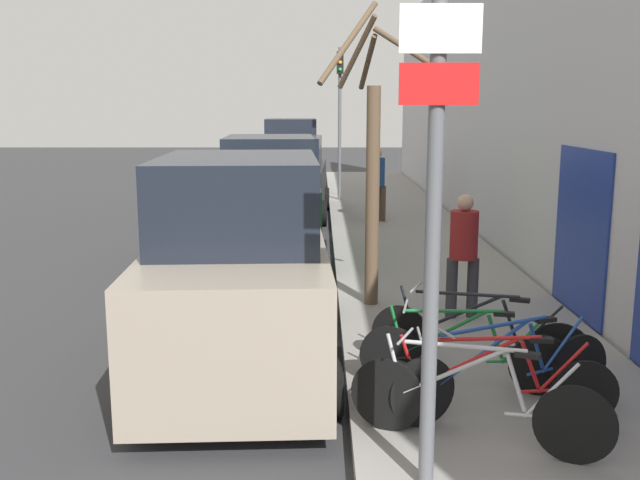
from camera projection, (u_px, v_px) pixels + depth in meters
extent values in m
plane|color=#333335|center=(281.00, 279.00, 12.33)|extent=(80.00, 80.00, 0.00)
cube|color=gray|center=(412.00, 244.00, 15.05)|extent=(3.20, 32.00, 0.15)
cube|color=#BCBCC1|center=(501.00, 91.00, 14.46)|extent=(0.20, 32.00, 6.50)
cube|color=navy|center=(584.00, 233.00, 9.56)|extent=(0.03, 1.87, 2.25)
cylinder|color=#595B60|center=(436.00, 249.00, 5.03)|extent=(0.11, 0.11, 3.61)
cube|color=white|center=(444.00, 28.00, 4.69)|extent=(0.55, 0.02, 0.32)
cube|color=red|center=(442.00, 84.00, 4.75)|extent=(0.54, 0.02, 0.28)
cylinder|color=black|center=(390.00, 395.00, 6.20)|extent=(0.61, 0.28, 0.65)
cylinder|color=black|center=(578.00, 425.00, 5.61)|extent=(0.61, 0.28, 0.65)
cylinder|color=#B7B7BC|center=(457.00, 371.00, 5.92)|extent=(0.82, 0.37, 0.54)
cylinder|color=#B7B7BC|center=(467.00, 347.00, 5.85)|extent=(0.94, 0.42, 0.08)
cylinder|color=#B7B7BC|center=(519.00, 383.00, 5.73)|extent=(0.19, 0.11, 0.47)
cylinder|color=#B7B7BC|center=(542.00, 417.00, 5.71)|extent=(0.51, 0.24, 0.08)
cylinder|color=#B7B7BC|center=(554.00, 391.00, 5.63)|extent=(0.39, 0.18, 0.52)
cylinder|color=#B7B7BC|center=(399.00, 366.00, 6.12)|extent=(0.18, 0.10, 0.56)
cube|color=black|center=(531.00, 355.00, 5.66)|extent=(0.22, 0.15, 0.04)
cylinder|color=#99999E|center=(408.00, 336.00, 6.04)|extent=(0.19, 0.42, 0.02)
cylinder|color=black|center=(403.00, 390.00, 6.38)|extent=(0.60, 0.06, 0.60)
cylinder|color=black|center=(588.00, 394.00, 6.29)|extent=(0.60, 0.06, 0.60)
cylinder|color=red|center=(473.00, 362.00, 6.29)|extent=(0.91, 0.08, 0.50)
cylinder|color=red|center=(483.00, 339.00, 6.25)|extent=(1.06, 0.09, 0.08)
cylinder|color=red|center=(533.00, 365.00, 6.27)|extent=(0.20, 0.05, 0.43)
cylinder|color=red|center=(555.00, 390.00, 6.30)|extent=(0.57, 0.06, 0.07)
cylinder|color=red|center=(566.00, 368.00, 6.26)|extent=(0.43, 0.05, 0.48)
cylinder|color=red|center=(413.00, 363.00, 6.32)|extent=(0.19, 0.04, 0.52)
cube|color=black|center=(544.00, 340.00, 6.22)|extent=(0.20, 0.09, 0.04)
cylinder|color=#99999E|center=(423.00, 335.00, 6.27)|extent=(0.05, 0.44, 0.02)
cylinder|color=black|center=(425.00, 392.00, 6.27)|extent=(0.61, 0.26, 0.64)
cylinder|color=black|center=(582.00, 367.00, 6.87)|extent=(0.61, 0.26, 0.64)
cylinder|color=#1E4799|center=(489.00, 351.00, 6.44)|extent=(0.91, 0.38, 0.53)
cylinder|color=#1E4799|center=(498.00, 326.00, 6.43)|extent=(1.06, 0.44, 0.08)
cylinder|color=#1E4799|center=(540.00, 346.00, 6.64)|extent=(0.20, 0.11, 0.46)
cylinder|color=#1E4799|center=(557.00, 369.00, 6.76)|extent=(0.57, 0.25, 0.08)
cylinder|color=#1E4799|center=(566.00, 345.00, 6.75)|extent=(0.43, 0.19, 0.52)
cylinder|color=#1E4799|center=(435.00, 361.00, 6.25)|extent=(0.20, 0.10, 0.56)
cube|color=black|center=(549.00, 320.00, 6.63)|extent=(0.22, 0.15, 0.04)
cylinder|color=#99999E|center=(444.00, 331.00, 6.23)|extent=(0.18, 0.42, 0.02)
cylinder|color=black|center=(393.00, 355.00, 7.23)|extent=(0.61, 0.15, 0.62)
cylinder|color=black|center=(544.00, 366.00, 6.94)|extent=(0.61, 0.15, 0.62)
cylinder|color=#197233|center=(449.00, 332.00, 7.07)|extent=(0.82, 0.19, 0.51)
cylinder|color=#197233|center=(457.00, 311.00, 7.01)|extent=(0.95, 0.22, 0.08)
cylinder|color=#197233|center=(498.00, 337.00, 6.98)|extent=(0.18, 0.07, 0.44)
cylinder|color=#197233|center=(516.00, 361.00, 6.99)|extent=(0.51, 0.13, 0.08)
cylinder|color=#197233|center=(525.00, 341.00, 6.93)|extent=(0.39, 0.10, 0.50)
cylinder|color=#197233|center=(401.00, 331.00, 7.16)|extent=(0.18, 0.07, 0.53)
cube|color=black|center=(507.00, 314.00, 6.92)|extent=(0.21, 0.12, 0.04)
cylinder|color=#99999E|center=(408.00, 306.00, 7.10)|extent=(0.11, 0.44, 0.02)
cylinder|color=black|center=(403.00, 334.00, 7.84)|extent=(0.62, 0.28, 0.65)
cylinder|color=black|center=(563.00, 354.00, 7.20)|extent=(0.62, 0.28, 0.65)
cylinder|color=black|center=(461.00, 314.00, 7.54)|extent=(0.88, 0.39, 0.54)
cylinder|color=black|center=(470.00, 294.00, 7.47)|extent=(1.02, 0.45, 0.08)
cylinder|color=black|center=(513.00, 323.00, 7.34)|extent=(0.20, 0.11, 0.47)
cylinder|color=black|center=(533.00, 348.00, 7.31)|extent=(0.55, 0.25, 0.08)
cylinder|color=black|center=(543.00, 328.00, 7.24)|extent=(0.42, 0.19, 0.52)
cylinder|color=black|center=(411.00, 311.00, 7.76)|extent=(0.20, 0.11, 0.56)
cube|color=black|center=(523.00, 300.00, 7.27)|extent=(0.22, 0.15, 0.04)
cylinder|color=#99999E|center=(419.00, 287.00, 7.67)|extent=(0.19, 0.42, 0.02)
cube|color=gray|center=(245.00, 293.00, 8.15)|extent=(2.07, 4.79, 1.31)
cube|color=black|center=(242.00, 199.00, 7.76)|extent=(1.78, 2.52, 0.92)
cylinder|color=black|center=(183.00, 302.00, 9.64)|extent=(0.25, 0.68, 0.67)
cylinder|color=black|center=(320.00, 301.00, 9.72)|extent=(0.25, 0.68, 0.67)
cylinder|color=black|center=(138.00, 385.00, 6.77)|extent=(0.25, 0.68, 0.67)
cylinder|color=black|center=(333.00, 382.00, 6.85)|extent=(0.25, 0.68, 0.67)
cube|color=#144728|center=(274.00, 215.00, 13.86)|extent=(1.99, 4.58, 1.40)
cube|color=black|center=(273.00, 158.00, 13.48)|extent=(1.72, 2.41, 0.82)
cylinder|color=black|center=(234.00, 231.00, 15.30)|extent=(0.24, 0.63, 0.63)
cylinder|color=black|center=(318.00, 230.00, 15.37)|extent=(0.24, 0.63, 0.63)
cylinder|color=black|center=(220.00, 258.00, 12.56)|extent=(0.24, 0.63, 0.63)
cylinder|color=black|center=(323.00, 257.00, 12.62)|extent=(0.24, 0.63, 0.63)
cube|color=black|center=(295.00, 188.00, 19.06)|extent=(1.88, 4.62, 1.22)
cube|color=black|center=(294.00, 151.00, 18.70)|extent=(1.64, 2.42, 0.76)
cylinder|color=black|center=(268.00, 198.00, 20.57)|extent=(0.24, 0.65, 0.64)
cylinder|color=black|center=(328.00, 199.00, 20.51)|extent=(0.24, 0.65, 0.64)
cylinder|color=black|center=(256.00, 213.00, 17.79)|extent=(0.24, 0.65, 0.64)
cylinder|color=black|center=(325.00, 213.00, 17.73)|extent=(0.24, 0.65, 0.64)
cube|color=silver|center=(294.00, 168.00, 24.49)|extent=(1.97, 4.50, 1.34)
cube|color=black|center=(294.00, 134.00, 24.10)|extent=(1.73, 2.36, 1.02)
cylinder|color=black|center=(270.00, 180.00, 25.93)|extent=(0.23, 0.64, 0.63)
cylinder|color=black|center=(321.00, 179.00, 25.97)|extent=(0.23, 0.64, 0.63)
cylinder|color=black|center=(265.00, 188.00, 23.22)|extent=(0.23, 0.64, 0.63)
cylinder|color=black|center=(322.00, 188.00, 23.25)|extent=(0.23, 0.64, 0.63)
cylinder|color=#333338|center=(476.00, 288.00, 9.54)|extent=(0.15, 0.15, 0.81)
cylinder|color=#333338|center=(455.00, 288.00, 9.52)|extent=(0.15, 0.15, 0.81)
cylinder|color=maroon|center=(467.00, 235.00, 9.39)|extent=(0.37, 0.37, 0.64)
sphere|color=tan|center=(468.00, 203.00, 9.31)|extent=(0.22, 0.22, 0.22)
cylinder|color=#4C3D2D|center=(385.00, 204.00, 17.53)|extent=(0.16, 0.16, 0.87)
cylinder|color=#4C3D2D|center=(373.00, 204.00, 17.50)|extent=(0.16, 0.16, 0.87)
cylinder|color=navy|center=(380.00, 172.00, 17.37)|extent=(0.40, 0.40, 0.69)
sphere|color=tan|center=(380.00, 153.00, 17.29)|extent=(0.24, 0.24, 0.24)
cylinder|color=brown|center=(376.00, 198.00, 9.98)|extent=(0.19, 0.19, 3.07)
cylinder|color=brown|center=(421.00, 56.00, 9.33)|extent=(1.16, 0.67, 0.82)
cylinder|color=brown|center=(360.00, 53.00, 9.98)|extent=(0.54, 0.84, 0.97)
cylinder|color=brown|center=(371.00, 63.00, 10.11)|extent=(0.20, 1.02, 0.72)
cylinder|color=brown|center=(352.00, 42.00, 9.16)|extent=(0.83, 0.97, 1.13)
cylinder|color=#595B60|center=(343.00, 125.00, 21.29)|extent=(0.10, 0.10, 4.50)
cube|color=black|center=(343.00, 63.00, 20.86)|extent=(0.20, 0.16, 0.64)
sphere|color=red|center=(343.00, 55.00, 20.73)|extent=(0.11, 0.11, 0.11)
sphere|color=orange|center=(343.00, 62.00, 20.77)|extent=(0.11, 0.11, 0.11)
sphere|color=green|center=(343.00, 70.00, 20.80)|extent=(0.11, 0.11, 0.11)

